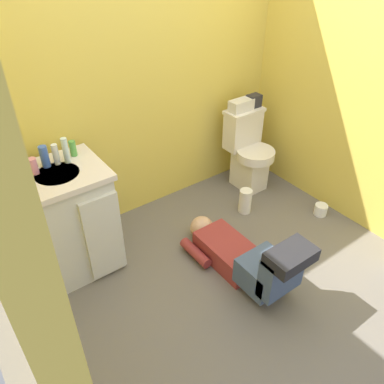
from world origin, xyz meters
name	(u,v)px	position (x,y,z in m)	size (l,w,h in m)	color
ground_plane	(223,273)	(0.00, 0.00, -0.02)	(3.07, 3.11, 0.04)	#655F58
wall_back	(137,72)	(0.00, 1.10, 1.20)	(2.73, 0.08, 2.40)	#E1C44C
wall_right	(372,76)	(1.33, 0.00, 1.20)	(0.08, 2.11, 2.40)	#E1C44C
toilet	(248,151)	(0.92, 0.77, 0.37)	(0.36, 0.46, 0.75)	silver
vanity_cabinet	(68,221)	(-0.83, 0.71, 0.42)	(0.60, 0.53, 0.82)	silver
faucet	(47,156)	(-0.84, 0.86, 0.87)	(0.02, 0.02, 0.10)	silver
person_plumber	(245,257)	(0.10, -0.11, 0.18)	(0.39, 1.06, 0.52)	maroon
tissue_box	(241,105)	(0.87, 0.86, 0.80)	(0.22, 0.11, 0.10)	silver
toiletry_bag	(254,101)	(1.02, 0.86, 0.81)	(0.12, 0.09, 0.11)	#26262D
soap_dispenser	(17,164)	(-1.03, 0.84, 0.89)	(0.06, 0.06, 0.17)	#419259
bottle_pink	(33,166)	(-0.95, 0.78, 0.87)	(0.05, 0.05, 0.11)	pink
bottle_blue	(44,157)	(-0.86, 0.82, 0.89)	(0.05, 0.05, 0.15)	#3A5FBB
bottle_white	(56,154)	(-0.79, 0.81, 0.89)	(0.04, 0.04, 0.14)	white
bottle_clear	(66,150)	(-0.73, 0.79, 0.91)	(0.04, 0.04, 0.18)	silver
bottle_green	(73,148)	(-0.66, 0.85, 0.87)	(0.04, 0.04, 0.11)	#52A146
paper_towel_roll	(245,201)	(0.62, 0.45, 0.11)	(0.11, 0.11, 0.22)	white
toilet_paper_roll	(321,210)	(1.13, 0.02, 0.05)	(0.11, 0.11, 0.10)	white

